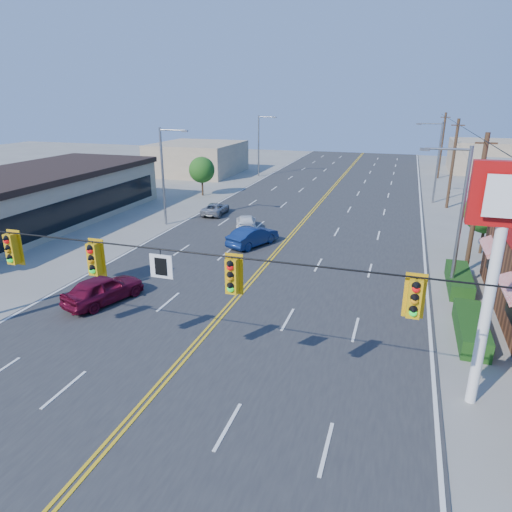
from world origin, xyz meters
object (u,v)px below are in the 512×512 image
(car_white, at_px, (246,223))
(car_magenta, at_px, (104,290))
(kfc_pylon, at_px, (500,240))
(car_blue, at_px, (253,237))
(car_silver, at_px, (215,209))
(signal_span, at_px, (125,279))

(car_white, bearing_deg, car_magenta, 61.41)
(car_magenta, bearing_deg, car_white, -80.77)
(kfc_pylon, height_order, car_magenta, kfc_pylon)
(car_blue, relative_size, car_silver, 1.11)
(car_silver, bearing_deg, signal_span, 103.10)
(car_magenta, distance_m, car_white, 15.75)
(car_magenta, xyz_separation_m, car_silver, (-1.79, 19.34, -0.21))
(car_magenta, relative_size, car_silver, 1.13)
(car_blue, relative_size, car_white, 1.09)
(signal_span, xyz_separation_m, car_silver, (-8.12, 26.32, -4.35))
(car_magenta, bearing_deg, car_blue, -92.47)
(car_blue, distance_m, car_white, 4.42)
(car_silver, bearing_deg, kfc_pylon, 126.71)
(car_magenta, bearing_deg, car_silver, -66.35)
(signal_span, distance_m, kfc_pylon, 11.87)
(kfc_pylon, height_order, car_blue, kfc_pylon)
(kfc_pylon, xyz_separation_m, car_white, (-14.95, 18.54, -5.47))
(signal_span, relative_size, car_blue, 5.67)
(signal_span, bearing_deg, car_blue, 95.94)
(signal_span, xyz_separation_m, kfc_pylon, (11.12, 4.00, 1.16))
(car_white, height_order, car_silver, car_white)
(car_silver, bearing_deg, car_magenta, 91.25)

